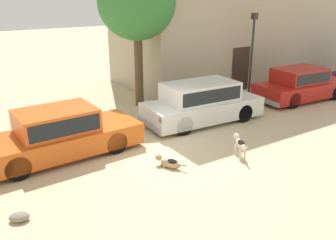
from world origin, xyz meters
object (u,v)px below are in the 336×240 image
Objects in this scene: parked_sedan_second at (202,102)px; stray_dog_spotted at (169,162)px; stray_dog_tan at (240,144)px; parked_sedan_nearest at (59,133)px; street_lamp at (253,43)px; parked_sedan_third at (301,84)px; acacia_tree_left at (137,3)px.

parked_sedan_second is 3.97m from stray_dog_spotted.
stray_dog_spotted is 0.94× the size of stray_dog_tan.
parked_sedan_second is 3.17m from stray_dog_tan.
street_lamp is at bearing 8.47° from parked_sedan_nearest.
stray_dog_spotted is (-8.54, -2.43, -0.56)m from parked_sedan_third.
acacia_tree_left is (-5.16, 1.26, 1.79)m from street_lamp.
parked_sedan_third is 2.81m from street_lamp.
parked_sedan_nearest is 5.39× the size of stray_dog_spotted.
parked_sedan_third is (10.82, 0.06, 0.01)m from parked_sedan_nearest.
parked_sedan_nearest is at bearing -176.00° from parked_sedan_second.
street_lamp is (9.52, 1.91, 1.67)m from parked_sedan_nearest.
parked_sedan_second is 4.76× the size of stray_dog_tan.
parked_sedan_nearest is 1.06× the size of parked_sedan_second.
stray_dog_tan is 7.29m from street_lamp.
parked_sedan_nearest is at bearing -168.64° from street_lamp.
parked_sedan_nearest reaches higher than stray_dog_spotted.
parked_sedan_nearest is 0.86× the size of acacia_tree_left.
parked_sedan_second reaches higher than parked_sedan_third.
parked_sedan_third is at bearing 2.13° from parked_sedan_second.
parked_sedan_third is 5.05× the size of stray_dog_spotted.
acacia_tree_left is at bearing 23.12° from stray_dog_tan.
acacia_tree_left is (4.37, 3.17, 3.46)m from parked_sedan_nearest.
parked_sedan_third is 1.24× the size of street_lamp.
stray_dog_spotted is 0.16× the size of acacia_tree_left.
parked_sedan_second is 4.66m from acacia_tree_left.
stray_dog_spotted is at bearing -110.59° from acacia_tree_left.
street_lamp reaches higher than parked_sedan_second.
parked_sedan_second is 0.81× the size of acacia_tree_left.
acacia_tree_left is at bearing 166.25° from street_lamp.
stray_dog_tan is 7.14m from acacia_tree_left.
stray_dog_spotted is 7.16m from acacia_tree_left.
parked_sedan_third is 0.81× the size of acacia_tree_left.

